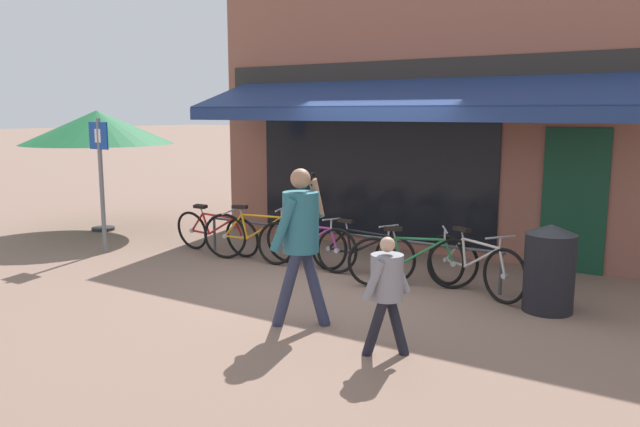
{
  "coord_description": "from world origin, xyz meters",
  "views": [
    {
      "loc": [
        4.26,
        -7.0,
        2.31
      ],
      "look_at": [
        0.06,
        -0.47,
        1.05
      ],
      "focal_mm": 35.0,
      "sensor_mm": 36.0,
      "label": 1
    }
  ],
  "objects_px": {
    "bicycle_purple": "(305,245)",
    "bicycle_green": "(412,261)",
    "bicycle_black": "(360,251)",
    "pedestrian_adult": "(301,231)",
    "litter_bin": "(549,268)",
    "pedestrian_child": "(387,285)",
    "parking_sign": "(101,171)",
    "bicycle_red": "(216,232)",
    "bicycle_orange": "(256,236)",
    "bicycle_silver": "(474,265)",
    "cafe_parasol": "(97,128)"
  },
  "relations": [
    {
      "from": "bicycle_purple",
      "to": "bicycle_green",
      "type": "distance_m",
      "value": 1.78
    },
    {
      "from": "bicycle_purple",
      "to": "bicycle_black",
      "type": "bearing_deg",
      "value": 2.22
    },
    {
      "from": "pedestrian_adult",
      "to": "litter_bin",
      "type": "distance_m",
      "value": 2.97
    },
    {
      "from": "bicycle_black",
      "to": "pedestrian_child",
      "type": "distance_m",
      "value": 2.98
    },
    {
      "from": "parking_sign",
      "to": "bicycle_black",
      "type": "bearing_deg",
      "value": 12.99
    },
    {
      "from": "bicycle_red",
      "to": "bicycle_black",
      "type": "bearing_deg",
      "value": 2.1
    },
    {
      "from": "bicycle_black",
      "to": "litter_bin",
      "type": "relative_size",
      "value": 1.69
    },
    {
      "from": "pedestrian_child",
      "to": "bicycle_orange",
      "type": "bearing_deg",
      "value": 139.81
    },
    {
      "from": "bicycle_orange",
      "to": "litter_bin",
      "type": "xyz_separation_m",
      "value": [
        4.45,
        -0.13,
        0.13
      ]
    },
    {
      "from": "bicycle_purple",
      "to": "parking_sign",
      "type": "relative_size",
      "value": 0.77
    },
    {
      "from": "bicycle_black",
      "to": "bicycle_orange",
      "type": "bearing_deg",
      "value": -173.45
    },
    {
      "from": "bicycle_silver",
      "to": "bicycle_black",
      "type": "bearing_deg",
      "value": -155.12
    },
    {
      "from": "bicycle_purple",
      "to": "litter_bin",
      "type": "height_order",
      "value": "litter_bin"
    },
    {
      "from": "bicycle_purple",
      "to": "cafe_parasol",
      "type": "relative_size",
      "value": 0.6
    },
    {
      "from": "bicycle_purple",
      "to": "bicycle_orange",
      "type": "bearing_deg",
      "value": 176.7
    },
    {
      "from": "parking_sign",
      "to": "cafe_parasol",
      "type": "relative_size",
      "value": 0.77
    },
    {
      "from": "bicycle_silver",
      "to": "cafe_parasol",
      "type": "bearing_deg",
      "value": -157.27
    },
    {
      "from": "bicycle_black",
      "to": "pedestrian_child",
      "type": "relative_size",
      "value": 1.5
    },
    {
      "from": "bicycle_black",
      "to": "bicycle_silver",
      "type": "bearing_deg",
      "value": 3.49
    },
    {
      "from": "parking_sign",
      "to": "cafe_parasol",
      "type": "bearing_deg",
      "value": 142.6
    },
    {
      "from": "bicycle_purple",
      "to": "pedestrian_child",
      "type": "height_order",
      "value": "pedestrian_child"
    },
    {
      "from": "bicycle_green",
      "to": "litter_bin",
      "type": "relative_size",
      "value": 1.5
    },
    {
      "from": "bicycle_red",
      "to": "pedestrian_child",
      "type": "distance_m",
      "value": 4.96
    },
    {
      "from": "bicycle_black",
      "to": "parking_sign",
      "type": "relative_size",
      "value": 0.79
    },
    {
      "from": "bicycle_black",
      "to": "bicycle_green",
      "type": "distance_m",
      "value": 0.91
    },
    {
      "from": "bicycle_orange",
      "to": "pedestrian_child",
      "type": "relative_size",
      "value": 1.49
    },
    {
      "from": "pedestrian_adult",
      "to": "litter_bin",
      "type": "height_order",
      "value": "pedestrian_adult"
    },
    {
      "from": "litter_bin",
      "to": "parking_sign",
      "type": "bearing_deg",
      "value": -173.73
    },
    {
      "from": "bicycle_silver",
      "to": "bicycle_red",
      "type": "bearing_deg",
      "value": -154.34
    },
    {
      "from": "bicycle_black",
      "to": "cafe_parasol",
      "type": "distance_m",
      "value": 6.21
    },
    {
      "from": "bicycle_orange",
      "to": "pedestrian_child",
      "type": "distance_m",
      "value": 4.19
    },
    {
      "from": "pedestrian_child",
      "to": "bicycle_black",
      "type": "bearing_deg",
      "value": 117.95
    },
    {
      "from": "pedestrian_child",
      "to": "pedestrian_adult",
      "type": "bearing_deg",
      "value": 161.75
    },
    {
      "from": "bicycle_green",
      "to": "pedestrian_child",
      "type": "relative_size",
      "value": 1.33
    },
    {
      "from": "pedestrian_child",
      "to": "cafe_parasol",
      "type": "bearing_deg",
      "value": 154.4
    },
    {
      "from": "bicycle_black",
      "to": "parking_sign",
      "type": "height_order",
      "value": "parking_sign"
    },
    {
      "from": "bicycle_orange",
      "to": "parking_sign",
      "type": "xyz_separation_m",
      "value": [
        -2.51,
        -0.9,
        0.97
      ]
    },
    {
      "from": "bicycle_red",
      "to": "pedestrian_child",
      "type": "relative_size",
      "value": 1.52
    },
    {
      "from": "pedestrian_child",
      "to": "parking_sign",
      "type": "distance_m",
      "value": 6.18
    },
    {
      "from": "bicycle_orange",
      "to": "pedestrian_adult",
      "type": "relative_size",
      "value": 1.0
    },
    {
      "from": "bicycle_green",
      "to": "parking_sign",
      "type": "bearing_deg",
      "value": 161.48
    },
    {
      "from": "bicycle_silver",
      "to": "pedestrian_adult",
      "type": "distance_m",
      "value": 2.59
    },
    {
      "from": "pedestrian_child",
      "to": "litter_bin",
      "type": "bearing_deg",
      "value": 60.03
    },
    {
      "from": "bicycle_green",
      "to": "litter_bin",
      "type": "xyz_separation_m",
      "value": [
        1.75,
        -0.05,
        0.15
      ]
    },
    {
      "from": "bicycle_purple",
      "to": "cafe_parasol",
      "type": "distance_m",
      "value": 5.37
    },
    {
      "from": "pedestrian_child",
      "to": "cafe_parasol",
      "type": "height_order",
      "value": "cafe_parasol"
    },
    {
      "from": "bicycle_silver",
      "to": "parking_sign",
      "type": "height_order",
      "value": "parking_sign"
    },
    {
      "from": "bicycle_green",
      "to": "pedestrian_child",
      "type": "bearing_deg",
      "value": -98.91
    },
    {
      "from": "bicycle_purple",
      "to": "pedestrian_adult",
      "type": "relative_size",
      "value": 0.98
    },
    {
      "from": "bicycle_black",
      "to": "parking_sign",
      "type": "bearing_deg",
      "value": -163.65
    }
  ]
}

